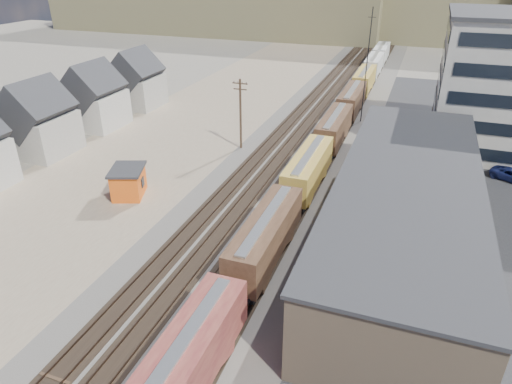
% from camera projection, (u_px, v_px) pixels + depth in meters
% --- Properties ---
extents(ballast_bed, '(18.00, 200.00, 0.06)m').
position_uv_depth(ballast_bed, '(312.00, 137.00, 70.12)').
color(ballast_bed, '#4C4742').
rests_on(ballast_bed, ground).
extents(dirt_yard, '(24.00, 180.00, 0.03)m').
position_uv_depth(dirt_yard, '(164.00, 143.00, 67.83)').
color(dirt_yard, '#816E58').
rests_on(dirt_yard, ground).
extents(asphalt_lot, '(26.00, 120.00, 0.04)m').
position_uv_depth(asphalt_lot, '(471.00, 205.00, 50.94)').
color(asphalt_lot, '#232326').
rests_on(asphalt_lot, ground).
extents(rail_tracks, '(11.40, 200.00, 0.24)m').
position_uv_depth(rail_tracks, '(308.00, 136.00, 70.24)').
color(rail_tracks, black).
rests_on(rail_tracks, ground).
extents(freight_train, '(3.00, 119.74, 4.46)m').
position_uv_depth(freight_train, '(344.00, 113.00, 71.87)').
color(freight_train, black).
rests_on(freight_train, ground).
extents(warehouse, '(12.40, 40.40, 7.25)m').
position_uv_depth(warehouse, '(405.00, 207.00, 43.04)').
color(warehouse, tan).
rests_on(warehouse, ground).
extents(utility_pole_north, '(2.20, 0.32, 10.00)m').
position_uv_depth(utility_pole_north, '(241.00, 113.00, 63.59)').
color(utility_pole_north, '#382619').
rests_on(utility_pole_north, ground).
extents(radio_mast, '(1.20, 0.16, 18.00)m').
position_uv_depth(radio_mast, '(367.00, 66.00, 72.46)').
color(radio_mast, black).
rests_on(radio_mast, ground).
extents(townhouse_row, '(8.15, 68.16, 10.47)m').
position_uv_depth(townhouse_row, '(4.00, 138.00, 57.57)').
color(townhouse_row, '#B7B2A8').
rests_on(townhouse_row, ground).
extents(maintenance_shed, '(4.98, 5.60, 3.40)m').
position_uv_depth(maintenance_shed, '(128.00, 182.00, 52.23)').
color(maintenance_shed, orange).
rests_on(maintenance_shed, ground).
extents(parked_car_far, '(2.98, 5.29, 1.70)m').
position_uv_depth(parked_car_far, '(499.00, 135.00, 68.33)').
color(parked_car_far, white).
rests_on(parked_car_far, ground).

